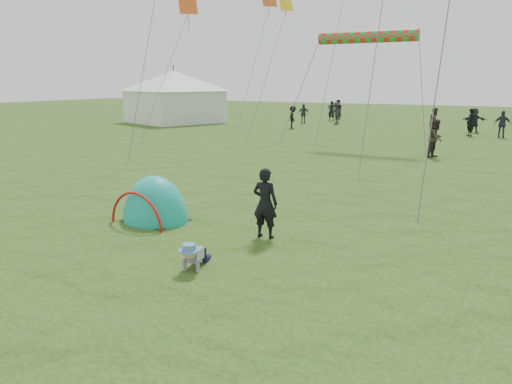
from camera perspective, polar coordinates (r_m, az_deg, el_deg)
The scene contains 21 objects.
ground at distance 9.63m, azimuth -8.02°, elevation -8.82°, with size 140.00×140.00×0.00m, color #16490C.
crawling_toddler at distance 9.60m, azimuth -7.16°, elevation -7.08°, with size 0.51×0.73×0.56m, color black, non-canonical shape.
popup_tent at distance 13.03m, azimuth -11.40°, elevation -3.22°, with size 1.79×1.48×2.32m, color #128981.
standing_adult at distance 11.22m, azimuth 1.05°, elevation -1.28°, with size 0.59×0.39×1.61m, color black.
event_marquee at distance 43.51m, azimuth -9.33°, elevation 10.90°, with size 6.75×6.75×4.64m, color white, non-canonical shape.
crowd_person_0 at distance 45.33m, azimuth 8.61°, elevation 9.15°, with size 0.63×0.42×1.74m, color black.
crowd_person_1 at distance 24.64m, azimuth 19.87°, elevation 5.79°, with size 0.86×0.67×1.78m, color #312923.
crowd_person_2 at distance 34.77m, azimuth 26.34°, elevation 6.95°, with size 0.99×0.41×1.69m, color #2A3344.
crowd_person_3 at distance 40.29m, azimuth -9.57°, elevation 8.72°, with size 1.14×0.65×1.76m, color #2D2F36.
crowd_person_4 at distance 42.70m, azimuth -5.19°, elevation 9.00°, with size 0.82×0.53×1.68m, color #453D33.
crowd_person_6 at distance 35.06m, azimuth 23.31°, elevation 7.32°, with size 0.64×0.42×1.76m, color black.
crowd_person_7 at distance 34.65m, azimuth 19.75°, elevation 7.58°, with size 0.87×0.68×1.80m, color #3E2F29.
crowd_person_8 at distance 42.11m, azimuth 5.46°, elevation 8.90°, with size 0.95×0.39×1.62m, color #2A3942.
crowd_person_9 at distance 41.86m, azimuth 9.19°, elevation 8.90°, with size 1.16×0.67×1.79m, color #25252A.
crowd_person_11 at distance 37.61m, azimuth 23.69°, elevation 7.50°, with size 1.54×0.49×1.66m, color #1E222D.
crowd_person_13 at distance 47.39m, azimuth 9.36°, elevation 9.30°, with size 0.87×0.67×1.78m, color #2D251D.
crowd_person_15 at distance 37.53m, azimuth 4.22°, elevation 8.52°, with size 1.08×0.62×1.67m, color black.
rainbow_tube_kite at distance 27.84m, azimuth 12.59°, elevation 16.93°, with size 0.64×0.64×5.22m, color red.
diamond_kite_2 at distance 32.02m, azimuth 3.48°, elevation 20.52°, with size 0.79×0.79×0.00m, color yellow.
diamond_kite_6 at distance 41.86m, azimuth 1.52°, elevation 21.04°, with size 1.15×1.15×0.00m, color orange.
diamond_kite_7 at distance 33.07m, azimuth -7.77°, elevation 20.27°, with size 1.13×1.13×0.00m, color #ED5A1A.
Camera 1 is at (5.38, -7.18, 3.50)m, focal length 35.00 mm.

